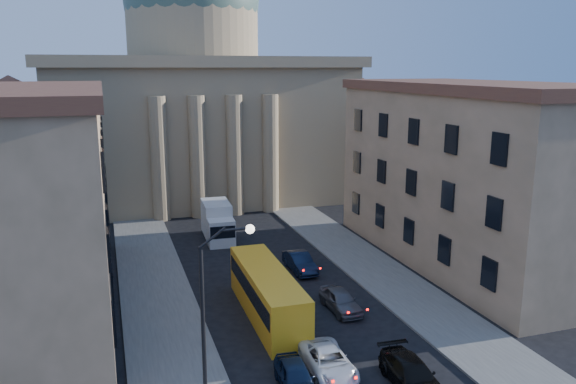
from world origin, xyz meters
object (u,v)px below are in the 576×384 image
at_px(box_truck, 218,222).
at_px(street_lamp, 214,301).
at_px(city_bus, 267,292).
at_px(car_left_near, 295,377).

bearing_deg(box_truck, street_lamp, -98.39).
distance_m(city_bus, box_truck, 17.63).
xyz_separation_m(street_lamp, car_left_near, (3.99, -0.05, -4.58)).
bearing_deg(street_lamp, city_bus, 59.78).
xyz_separation_m(street_lamp, box_truck, (5.26, 26.24, -3.69)).
bearing_deg(car_left_near, street_lamp, -175.64).
height_order(city_bus, box_truck, box_truck).
bearing_deg(box_truck, city_bus, -87.86).
relative_size(street_lamp, car_left_near, 2.14).
xyz_separation_m(street_lamp, city_bus, (5.01, 8.60, -3.61)).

